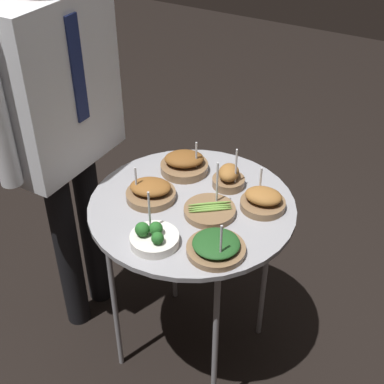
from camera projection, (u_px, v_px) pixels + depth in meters
name	position (u px, v px, depth m)	size (l,w,h in m)	color
ground_plane	(192.00, 346.00, 2.24)	(8.00, 8.00, 0.00)	black
serving_cart	(192.00, 216.00, 1.83)	(0.70, 0.70, 0.75)	#939399
bowl_roast_mid_right	(229.00, 178.00, 1.86)	(0.11, 0.11, 0.16)	brown
bowl_spinach_front_right	(216.00, 246.00, 1.59)	(0.18, 0.18, 0.14)	brown
bowl_roast_front_left	(263.00, 200.00, 1.77)	(0.15, 0.15, 0.13)	brown
bowl_broccoli_back_right	(154.00, 238.00, 1.62)	(0.15, 0.15, 0.17)	silver
bowl_roast_mid_left	(151.00, 191.00, 1.81)	(0.17, 0.17, 0.13)	brown
bowl_asparagus_far_rim	(210.00, 210.00, 1.75)	(0.17, 0.17, 0.17)	brown
bowl_roast_back_left	(184.00, 164.00, 1.94)	(0.17, 0.18, 0.13)	brown
waiter_figure	(58.00, 104.00, 1.83)	(0.59, 0.22, 1.60)	black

